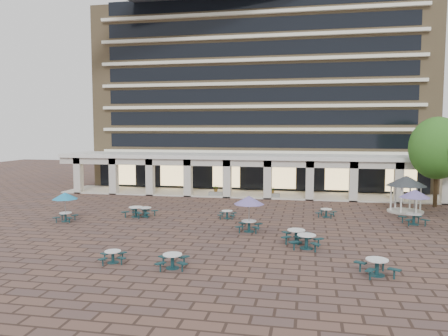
{
  "coord_description": "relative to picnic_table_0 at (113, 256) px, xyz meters",
  "views": [
    {
      "loc": [
        6.22,
        -31.94,
        7.13
      ],
      "look_at": [
        -0.61,
        3.0,
        3.95
      ],
      "focal_mm": 35.0,
      "sensor_mm": 36.0,
      "label": 1
    }
  ],
  "objects": [
    {
      "name": "tree_east_c",
      "position": [
        21.67,
        21.47,
        5.01
      ],
      "size": [
        4.96,
        4.96,
        8.26
      ],
      "color": "#392917",
      "rests_on": "ground"
    },
    {
      "name": "picnic_table_11",
      "position": [
        17.99,
        13.07,
        1.86
      ],
      "size": [
        2.29,
        2.29,
        2.64
      ],
      "rotation": [
        0.0,
        0.0,
        0.16
      ],
      "color": "#153B41",
      "rests_on": "ground"
    },
    {
      "name": "gazebo",
      "position": [
        18.43,
        18.15,
        1.96
      ],
      "size": [
        3.35,
        3.35,
        3.12
      ],
      "rotation": [
        0.0,
        0.0,
        0.03
      ],
      "color": "beige",
      "rests_on": "ground"
    },
    {
      "name": "apartment_building",
      "position": [
        3.99,
        36.18,
        12.21
      ],
      "size": [
        40.0,
        15.5,
        25.2
      ],
      "color": "#8E7550",
      "rests_on": "ground"
    },
    {
      "name": "picnic_table_8",
      "position": [
        -3.56,
        11.78,
        0.11
      ],
      "size": [
        2.03,
        2.03,
        0.83
      ],
      "rotation": [
        0.0,
        0.0,
        -0.13
      ],
      "color": "#153B41",
      "rests_on": "ground"
    },
    {
      "name": "picnic_table_2",
      "position": [
        10.15,
        4.83,
        0.12
      ],
      "size": [
        2.12,
        2.12,
        0.85
      ],
      "rotation": [
        0.0,
        0.0,
        -0.16
      ],
      "color": "#153B41",
      "rests_on": "ground"
    },
    {
      "name": "planter_right",
      "position": [
        6.57,
        23.61,
        0.07
      ],
      "size": [
        1.5,
        0.71,
        1.19
      ],
      "color": "gray",
      "rests_on": "ground"
    },
    {
      "name": "picnic_table_10",
      "position": [
        3.86,
        12.53,
        0.0
      ],
      "size": [
        1.5,
        1.5,
        0.65
      ],
      "rotation": [
        0.0,
        0.0,
        0.04
      ],
      "color": "#153B41",
      "rests_on": "ground"
    },
    {
      "name": "picnic_table_7",
      "position": [
        9.5,
        6.07,
        0.11
      ],
      "size": [
        1.91,
        1.91,
        0.84
      ],
      "rotation": [
        0.0,
        0.0,
        0.03
      ],
      "color": "#153B41",
      "rests_on": "ground"
    },
    {
      "name": "planter_left",
      "position": [
        0.58,
        23.61,
        0.12
      ],
      "size": [
        1.5,
        0.83,
        1.27
      ],
      "color": "gray",
      "rests_on": "ground"
    },
    {
      "name": "picnic_table_5",
      "position": [
        -2.85,
        12.0,
        0.07
      ],
      "size": [
        1.94,
        1.94,
        0.77
      ],
      "rotation": [
        0.0,
        0.0,
        -0.21
      ],
      "color": "#153B41",
      "rests_on": "ground"
    },
    {
      "name": "picnic_table_0",
      "position": [
        0.0,
        0.0,
        0.0
      ],
      "size": [
        1.75,
        1.75,
        0.65
      ],
      "rotation": [
        0.0,
        0.0,
        0.36
      ],
      "color": "#153B41",
      "rests_on": "ground"
    },
    {
      "name": "ground",
      "position": [
        3.99,
        10.71,
        -0.39
      ],
      "size": [
        120.0,
        120.0,
        0.0
      ],
      "primitive_type": "plane",
      "color": "brown",
      "rests_on": "ground"
    },
    {
      "name": "picnic_table_3",
      "position": [
        13.56,
        0.59,
        0.1
      ],
      "size": [
        2.13,
        2.13,
        0.81
      ],
      "rotation": [
        0.0,
        0.0,
        0.28
      ],
      "color": "#153B41",
      "rests_on": "ground"
    },
    {
      "name": "picnic_table_1",
      "position": [
        3.42,
        -0.29,
        0.06
      ],
      "size": [
        1.9,
        1.9,
        0.75
      ],
      "rotation": [
        0.0,
        0.0,
        0.2
      ],
      "color": "#153B41",
      "rests_on": "ground"
    },
    {
      "name": "retail_arcade",
      "position": [
        3.99,
        25.51,
        2.61
      ],
      "size": [
        42.0,
        6.6,
        4.4
      ],
      "color": "white",
      "rests_on": "ground"
    },
    {
      "name": "picnic_table_4",
      "position": [
        -8.19,
        9.03,
        1.54
      ],
      "size": [
        1.96,
        1.96,
        2.27
      ],
      "rotation": [
        0.0,
        0.0,
        0.12
      ],
      "color": "#153B41",
      "rests_on": "ground"
    },
    {
      "name": "picnic_table_13",
      "position": [
        11.66,
        14.64,
        0.02
      ],
      "size": [
        1.78,
        1.78,
        0.68
      ],
      "rotation": [
        0.0,
        0.0,
        -0.26
      ],
      "color": "#153B41",
      "rests_on": "ground"
    },
    {
      "name": "picnic_table_6",
      "position": [
        6.18,
        8.45,
        1.74
      ],
      "size": [
        2.17,
        2.17,
        2.5
      ],
      "rotation": [
        0.0,
        0.0,
        -0.02
      ],
      "color": "#153B41",
      "rests_on": "ground"
    }
  ]
}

